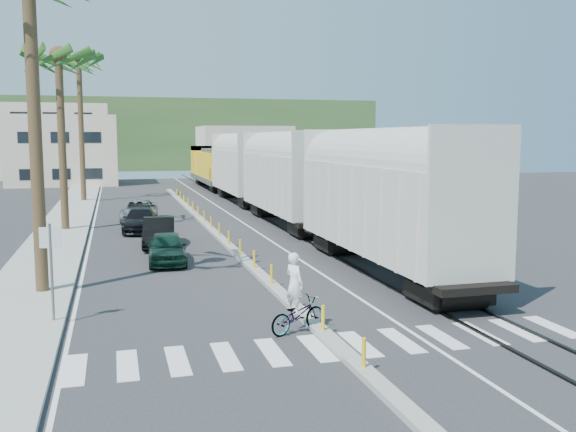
# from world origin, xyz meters

# --- Properties ---
(ground) EXTENTS (140.00, 140.00, 0.00)m
(ground) POSITION_xyz_m (0.00, 0.00, 0.00)
(ground) COLOR #28282B
(ground) RESTS_ON ground
(sidewalk) EXTENTS (3.00, 90.00, 0.15)m
(sidewalk) POSITION_xyz_m (-8.50, 25.00, 0.07)
(sidewalk) COLOR gray
(sidewalk) RESTS_ON ground
(rails) EXTENTS (1.56, 100.00, 0.06)m
(rails) POSITION_xyz_m (5.00, 28.00, 0.03)
(rails) COLOR black
(rails) RESTS_ON ground
(median) EXTENTS (0.45, 60.00, 0.85)m
(median) POSITION_xyz_m (0.00, 19.96, 0.09)
(median) COLOR gray
(median) RESTS_ON ground
(crosswalk) EXTENTS (14.00, 2.20, 0.01)m
(crosswalk) POSITION_xyz_m (0.00, -2.00, 0.01)
(crosswalk) COLOR silver
(crosswalk) RESTS_ON ground
(lane_markings) EXTENTS (9.42, 90.00, 0.01)m
(lane_markings) POSITION_xyz_m (-2.15, 25.00, 0.00)
(lane_markings) COLOR silver
(lane_markings) RESTS_ON ground
(freight_train) EXTENTS (3.00, 60.94, 5.85)m
(freight_train) POSITION_xyz_m (5.00, 26.84, 2.91)
(freight_train) COLOR beige
(freight_train) RESTS_ON ground
(palm_trees) EXTENTS (3.50, 37.20, 13.75)m
(palm_trees) POSITION_xyz_m (-8.10, 22.70, 10.81)
(palm_trees) COLOR brown
(palm_trees) RESTS_ON ground
(street_sign) EXTENTS (0.60, 0.08, 3.00)m
(street_sign) POSITION_xyz_m (-7.30, 2.00, 1.97)
(street_sign) COLOR slate
(street_sign) RESTS_ON ground
(buildings) EXTENTS (38.00, 27.00, 10.00)m
(buildings) POSITION_xyz_m (-6.41, 71.66, 4.36)
(buildings) COLOR beige
(buildings) RESTS_ON ground
(hillside) EXTENTS (80.00, 20.00, 12.00)m
(hillside) POSITION_xyz_m (0.00, 100.00, 6.00)
(hillside) COLOR #385628
(hillside) RESTS_ON ground
(car_lead) EXTENTS (2.00, 4.17, 1.37)m
(car_lead) POSITION_xyz_m (-3.34, 10.57, 0.68)
(car_lead) COLOR #0F2E22
(car_lead) RESTS_ON ground
(car_second) EXTENTS (2.32, 4.68, 1.45)m
(car_second) POSITION_xyz_m (-3.36, 15.08, 0.73)
(car_second) COLOR black
(car_second) RESTS_ON ground
(car_third) EXTENTS (2.82, 5.08, 1.37)m
(car_third) POSITION_xyz_m (-4.04, 20.64, 0.68)
(car_third) COLOR black
(car_third) RESTS_ON ground
(car_rear) EXTENTS (3.18, 5.35, 1.37)m
(car_rear) POSITION_xyz_m (-3.91, 25.64, 0.68)
(car_rear) COLOR #9A9D9F
(car_rear) RESTS_ON ground
(cyclist) EXTENTS (2.11, 2.40, 2.29)m
(cyclist) POSITION_xyz_m (-0.62, -0.53, 0.71)
(cyclist) COLOR #9EA0A5
(cyclist) RESTS_ON ground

